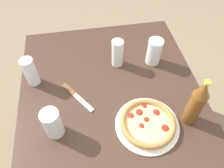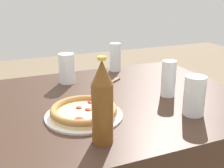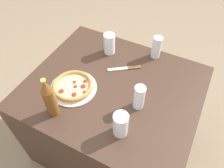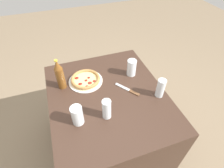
% 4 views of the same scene
% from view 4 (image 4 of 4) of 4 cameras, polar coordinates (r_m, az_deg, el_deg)
% --- Properties ---
extents(ground_plane, '(8.00, 8.00, 0.00)m').
position_cam_4_polar(ground_plane, '(2.00, -1.08, -18.21)').
color(ground_plane, '#847056').
extents(table, '(1.06, 0.91, 0.75)m').
position_cam_4_polar(table, '(1.68, -1.25, -12.22)').
color(table, '#3D281E').
rests_on(table, ground_plane).
extents(pizza_margherita, '(0.29, 0.29, 0.04)m').
position_cam_4_polar(pizza_margherita, '(1.50, -8.63, 1.40)').
color(pizza_margherita, silver).
rests_on(pizza_margherita, table).
extents(glass_cola, '(0.06, 0.06, 0.16)m').
position_cam_4_polar(glass_cola, '(1.20, -1.74, -8.46)').
color(glass_cola, white).
rests_on(glass_cola, table).
extents(glass_mango_juice, '(0.06, 0.06, 0.16)m').
position_cam_4_polar(glass_mango_juice, '(1.38, 15.52, -1.55)').
color(glass_mango_juice, white).
rests_on(glass_mango_juice, table).
extents(glass_red_wine, '(0.08, 0.08, 0.15)m').
position_cam_4_polar(glass_red_wine, '(1.19, -11.26, -10.13)').
color(glass_red_wine, white).
rests_on(glass_red_wine, table).
extents(glass_lemonade, '(0.08, 0.08, 0.15)m').
position_cam_4_polar(glass_lemonade, '(1.53, 6.38, 5.11)').
color(glass_lemonade, white).
rests_on(glass_lemonade, table).
extents(beer_bottle, '(0.07, 0.07, 0.27)m').
position_cam_4_polar(beer_bottle, '(1.42, -16.71, 2.88)').
color(beer_bottle, brown).
rests_on(beer_bottle, table).
extents(knife, '(0.20, 0.15, 0.01)m').
position_cam_4_polar(knife, '(1.42, 5.33, -1.90)').
color(knife, brown).
rests_on(knife, table).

